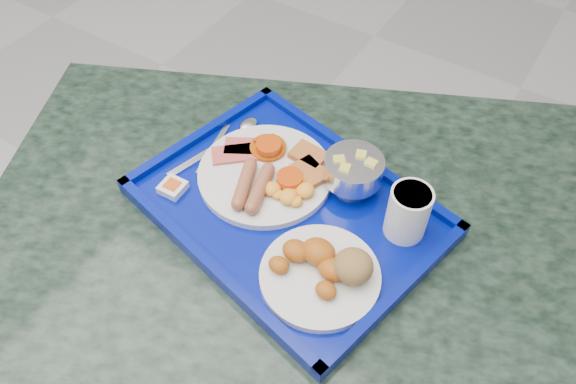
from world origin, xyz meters
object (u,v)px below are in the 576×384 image
(tray, at_px, (288,209))
(bread_plate, at_px, (325,270))
(fruit_bowl, at_px, (354,170))
(main_plate, at_px, (269,173))
(table, at_px, (300,278))
(juice_cup, at_px, (408,211))

(tray, xyz_separation_m, bread_plate, (0.12, -0.09, 0.03))
(tray, height_order, fruit_bowl, fruit_bowl)
(bread_plate, distance_m, fruit_bowl, 0.19)
(tray, relative_size, fruit_bowl, 5.48)
(main_plate, xyz_separation_m, bread_plate, (0.19, -0.12, 0.01))
(table, relative_size, juice_cup, 14.05)
(table, distance_m, main_plate, 0.24)
(main_plate, bearing_deg, bread_plate, -33.91)
(table, distance_m, bread_plate, 0.25)
(tray, distance_m, main_plate, 0.08)
(fruit_bowl, relative_size, juice_cup, 1.08)
(table, distance_m, tray, 0.19)
(tray, xyz_separation_m, juice_cup, (0.19, 0.06, 0.06))
(juice_cup, bearing_deg, bread_plate, -114.31)
(fruit_bowl, bearing_deg, table, -110.26)
(fruit_bowl, bearing_deg, tray, -126.19)
(bread_plate, bearing_deg, juice_cup, 65.69)
(table, bearing_deg, bread_plate, -41.68)
(tray, bearing_deg, juice_cup, 17.99)
(fruit_bowl, distance_m, juice_cup, 0.12)
(tray, relative_size, main_plate, 2.34)
(fruit_bowl, bearing_deg, bread_plate, -74.58)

